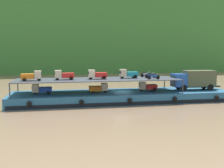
% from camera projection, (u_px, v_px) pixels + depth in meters
% --- Properties ---
extents(ground_plane, '(400.00, 400.00, 0.00)m').
position_uv_depth(ground_plane, '(123.00, 101.00, 40.49)').
color(ground_plane, '#7F664C').
extents(hillside_far_bank, '(122.96, 40.07, 40.49)m').
position_uv_depth(hillside_far_bank, '(81.00, 17.00, 111.55)').
color(hillside_far_bank, '#387533').
rests_on(hillside_far_bank, ground).
extents(cargo_barge, '(33.26, 8.36, 1.50)m').
position_uv_depth(cargo_barge, '(123.00, 96.00, 40.38)').
color(cargo_barge, '#23567A').
rests_on(cargo_barge, ground).
extents(covered_lorry, '(7.90, 2.46, 3.10)m').
position_uv_depth(covered_lorry, '(194.00, 79.00, 42.09)').
color(covered_lorry, '#1E4C99').
rests_on(covered_lorry, cargo_barge).
extents(cargo_rack, '(24.06, 7.04, 2.00)m').
position_uv_depth(cargo_rack, '(98.00, 79.00, 39.36)').
color(cargo_rack, '#383D47').
rests_on(cargo_rack, cargo_barge).
extents(mini_truck_lower_stern, '(2.76, 1.23, 1.38)m').
position_uv_depth(mini_truck_lower_stern, '(42.00, 89.00, 37.89)').
color(mini_truck_lower_stern, '#1E47B7').
rests_on(mini_truck_lower_stern, cargo_barge).
extents(mini_truck_lower_aft, '(2.74, 1.21, 1.38)m').
position_uv_depth(mini_truck_lower_aft, '(99.00, 88.00, 39.23)').
color(mini_truck_lower_aft, orange).
rests_on(mini_truck_lower_aft, cargo_barge).
extents(mini_truck_lower_mid, '(2.75, 1.22, 1.38)m').
position_uv_depth(mini_truck_lower_mid, '(148.00, 86.00, 41.09)').
color(mini_truck_lower_mid, red).
rests_on(mini_truck_lower_mid, cargo_barge).
extents(mini_truck_upper_stern, '(2.77, 1.26, 1.38)m').
position_uv_depth(mini_truck_upper_stern, '(32.00, 76.00, 36.70)').
color(mini_truck_upper_stern, orange).
rests_on(mini_truck_upper_stern, cargo_rack).
extents(mini_truck_upper_mid, '(2.78, 1.28, 1.38)m').
position_uv_depth(mini_truck_upper_mid, '(64.00, 75.00, 38.15)').
color(mini_truck_upper_mid, red).
rests_on(mini_truck_upper_mid, cargo_rack).
extents(mini_truck_upper_fore, '(2.77, 1.26, 1.38)m').
position_uv_depth(mini_truck_upper_fore, '(97.00, 74.00, 39.15)').
color(mini_truck_upper_fore, red).
rests_on(mini_truck_upper_fore, cargo_rack).
extents(mini_truck_upper_bow, '(2.76, 1.23, 1.38)m').
position_uv_depth(mini_truck_upper_bow, '(128.00, 74.00, 40.61)').
color(mini_truck_upper_bow, teal).
rests_on(mini_truck_upper_bow, cargo_rack).
extents(motorcycle_upper_port, '(1.90, 0.55, 0.87)m').
position_uv_depth(motorcycle_upper_port, '(153.00, 76.00, 38.79)').
color(motorcycle_upper_port, black).
rests_on(motorcycle_upper_port, cargo_rack).
extents(motorcycle_upper_centre, '(1.90, 0.55, 0.87)m').
position_uv_depth(motorcycle_upper_centre, '(150.00, 75.00, 40.90)').
color(motorcycle_upper_centre, black).
rests_on(motorcycle_upper_centre, cargo_rack).
extents(motorcycle_upper_stbd, '(1.90, 0.55, 0.87)m').
position_uv_depth(motorcycle_upper_stbd, '(146.00, 74.00, 42.96)').
color(motorcycle_upper_stbd, black).
rests_on(motorcycle_upper_stbd, cargo_rack).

